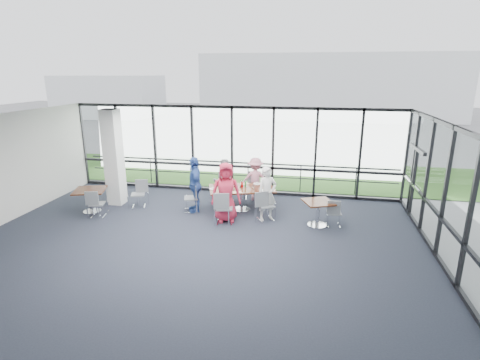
% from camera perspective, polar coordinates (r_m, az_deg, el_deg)
% --- Properties ---
extents(floor, '(12.00, 10.00, 0.02)m').
position_cam_1_polar(floor, '(9.65, -7.64, -10.85)').
color(floor, '#222633').
rests_on(floor, ground).
extents(ceiling, '(12.00, 10.00, 0.04)m').
position_cam_1_polar(ceiling, '(8.69, -8.43, 8.39)').
color(ceiling, silver).
rests_on(ceiling, ground).
extents(wall_front, '(12.00, 0.10, 3.20)m').
position_cam_1_polar(wall_front, '(5.05, -27.76, -18.86)').
color(wall_front, silver).
rests_on(wall_front, ground).
extents(curtain_wall_back, '(12.00, 0.10, 3.20)m').
position_cam_1_polar(curtain_wall_back, '(13.70, -1.22, 4.58)').
color(curtain_wall_back, white).
rests_on(curtain_wall_back, ground).
extents(curtain_wall_right, '(0.10, 10.00, 3.20)m').
position_cam_1_polar(curtain_wall_right, '(9.11, 30.58, -3.73)').
color(curtain_wall_right, white).
rests_on(curtain_wall_right, ground).
extents(exit_door, '(0.12, 1.60, 2.10)m').
position_cam_1_polar(exit_door, '(12.70, 24.93, -0.44)').
color(exit_door, black).
rests_on(exit_door, ground).
extents(structural_column, '(0.50, 0.50, 3.20)m').
position_cam_1_polar(structural_column, '(13.16, -18.70, 3.23)').
color(structural_column, white).
rests_on(structural_column, ground).
extents(apron, '(80.00, 70.00, 0.02)m').
position_cam_1_polar(apron, '(18.85, 2.06, 2.74)').
color(apron, slate).
rests_on(apron, ground).
extents(grass_strip, '(80.00, 5.00, 0.01)m').
position_cam_1_polar(grass_strip, '(16.93, 0.98, 1.30)').
color(grass_strip, '#2F5820').
rests_on(grass_strip, ground).
extents(hangar_main, '(24.00, 10.00, 6.00)m').
position_cam_1_polar(hangar_main, '(40.15, 13.14, 13.82)').
color(hangar_main, white).
rests_on(hangar_main, ground).
extents(hangar_aux, '(10.00, 6.00, 4.00)m').
position_cam_1_polar(hangar_aux, '(41.78, -19.29, 12.05)').
color(hangar_aux, white).
rests_on(hangar_aux, ground).
extents(guard_rail, '(12.00, 0.06, 0.06)m').
position_cam_1_polar(guard_rail, '(14.53, -0.69, 0.79)').
color(guard_rail, '#2D2D33').
rests_on(guard_rail, ground).
extents(main_table, '(2.33, 1.73, 0.75)m').
position_cam_1_polar(main_table, '(12.09, 0.28, -1.72)').
color(main_table, '#351710').
rests_on(main_table, ground).
extents(side_table_left, '(1.17, 1.17, 0.75)m').
position_cam_1_polar(side_table_left, '(12.84, -21.88, -1.82)').
color(side_table_left, '#351710').
rests_on(side_table_left, ground).
extents(side_table_right, '(1.04, 1.04, 0.75)m').
position_cam_1_polar(side_table_right, '(11.09, 11.82, -3.84)').
color(side_table_right, '#351710').
rests_on(side_table_right, ground).
extents(diner_near_left, '(1.01, 0.80, 1.80)m').
position_cam_1_polar(diner_near_left, '(11.12, -2.17, -1.90)').
color(diner_near_left, '#BB243F').
rests_on(diner_near_left, ground).
extents(diner_near_right, '(0.75, 0.69, 1.65)m').
position_cam_1_polar(diner_near_right, '(11.27, 4.16, -2.10)').
color(diner_near_right, silver).
rests_on(diner_near_right, ground).
extents(diner_far_left, '(0.87, 0.75, 1.53)m').
position_cam_1_polar(diner_far_left, '(12.77, -2.51, -0.16)').
color(diner_far_left, gray).
rests_on(diner_far_left, ground).
extents(diner_far_right, '(1.04, 0.64, 1.51)m').
position_cam_1_polar(diner_far_right, '(13.04, 2.35, 0.15)').
color(diner_far_right, '#D07F92').
rests_on(diner_far_right, ground).
extents(diner_end, '(0.96, 1.20, 1.80)m').
position_cam_1_polar(diner_end, '(12.00, -6.89, -0.67)').
color(diner_end, '#2D4C96').
rests_on(diner_end, ground).
extents(chair_main_nl, '(0.55, 0.55, 0.97)m').
position_cam_1_polar(chair_main_nl, '(11.08, -2.38, -4.25)').
color(chair_main_nl, slate).
rests_on(chair_main_nl, ground).
extents(chair_main_nr, '(0.62, 0.62, 0.92)m').
position_cam_1_polar(chair_main_nr, '(11.35, 3.96, -3.92)').
color(chair_main_nr, slate).
rests_on(chair_main_nr, ground).
extents(chair_main_fl, '(0.62, 0.62, 0.96)m').
position_cam_1_polar(chair_main_fl, '(13.09, -2.87, -1.05)').
color(chair_main_fl, slate).
rests_on(chair_main_fl, ground).
extents(chair_main_fr, '(0.51, 0.51, 0.92)m').
position_cam_1_polar(chair_main_fr, '(13.25, 1.79, -0.91)').
color(chair_main_fr, slate).
rests_on(chair_main_fr, ground).
extents(chair_main_end, '(0.55, 0.55, 0.90)m').
position_cam_1_polar(chair_main_end, '(12.14, -7.44, -2.73)').
color(chair_main_end, slate).
rests_on(chair_main_end, ground).
extents(chair_spare_la, '(0.50, 0.50, 0.85)m').
position_cam_1_polar(chair_spare_la, '(12.41, -20.93, -3.40)').
color(chair_spare_la, slate).
rests_on(chair_spare_la, ground).
extents(chair_spare_lb, '(0.56, 0.56, 0.88)m').
position_cam_1_polar(chair_spare_lb, '(12.87, -15.29, -2.11)').
color(chair_spare_lb, slate).
rests_on(chair_spare_lb, ground).
extents(chair_spare_r, '(0.44, 0.44, 0.81)m').
position_cam_1_polar(chair_spare_r, '(11.27, 14.12, -4.85)').
color(chair_spare_r, slate).
rests_on(chair_spare_r, ground).
extents(plate_nl, '(0.25, 0.25, 0.01)m').
position_cam_1_polar(plate_nl, '(11.70, -2.41, -1.73)').
color(plate_nl, white).
rests_on(plate_nl, main_table).
extents(plate_nr, '(0.26, 0.26, 0.01)m').
position_cam_1_polar(plate_nr, '(11.81, 3.68, -1.58)').
color(plate_nr, white).
rests_on(plate_nr, main_table).
extents(plate_fl, '(0.24, 0.24, 0.01)m').
position_cam_1_polar(plate_fl, '(12.29, -2.37, -0.84)').
color(plate_fl, white).
rests_on(plate_fl, main_table).
extents(plate_fr, '(0.27, 0.27, 0.01)m').
position_cam_1_polar(plate_fr, '(12.49, 2.63, -0.57)').
color(plate_fr, white).
rests_on(plate_fr, main_table).
extents(plate_end, '(0.24, 0.24, 0.01)m').
position_cam_1_polar(plate_end, '(11.96, -4.16, -1.36)').
color(plate_end, white).
rests_on(plate_end, main_table).
extents(tumbler_a, '(0.07, 0.07, 0.14)m').
position_cam_1_polar(tumbler_a, '(11.82, -0.99, -1.23)').
color(tumbler_a, white).
rests_on(tumbler_a, main_table).
extents(tumbler_b, '(0.06, 0.06, 0.13)m').
position_cam_1_polar(tumbler_b, '(11.88, 2.05, -1.16)').
color(tumbler_b, white).
rests_on(tumbler_b, main_table).
extents(tumbler_c, '(0.07, 0.07, 0.14)m').
position_cam_1_polar(tumbler_c, '(12.33, 0.22, -0.47)').
color(tumbler_c, white).
rests_on(tumbler_c, main_table).
extents(tumbler_d, '(0.07, 0.07, 0.14)m').
position_cam_1_polar(tumbler_d, '(11.79, -3.06, -1.28)').
color(tumbler_d, white).
rests_on(tumbler_d, main_table).
extents(menu_a, '(0.37, 0.32, 0.00)m').
position_cam_1_polar(menu_a, '(11.62, -0.50, -1.87)').
color(menu_a, white).
rests_on(menu_a, main_table).
extents(menu_b, '(0.32, 0.24, 0.00)m').
position_cam_1_polar(menu_b, '(11.87, 4.68, -1.54)').
color(menu_b, white).
rests_on(menu_b, main_table).
extents(menu_c, '(0.33, 0.33, 0.00)m').
position_cam_1_polar(menu_c, '(12.51, 0.76, -0.56)').
color(menu_c, white).
rests_on(menu_c, main_table).
extents(condiment_caddy, '(0.10, 0.07, 0.04)m').
position_cam_1_polar(condiment_caddy, '(12.13, 0.24, -1.00)').
color(condiment_caddy, black).
rests_on(condiment_caddy, main_table).
extents(ketchup_bottle, '(0.06, 0.06, 0.18)m').
position_cam_1_polar(ketchup_bottle, '(12.09, 0.33, -0.71)').
color(ketchup_bottle, '#AD0002').
rests_on(ketchup_bottle, main_table).
extents(green_bottle, '(0.05, 0.05, 0.20)m').
position_cam_1_polar(green_bottle, '(12.12, 0.82, -0.62)').
color(green_bottle, '#228033').
rests_on(green_bottle, main_table).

